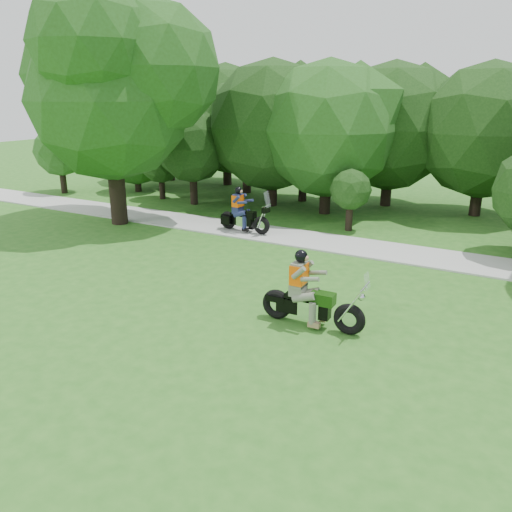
% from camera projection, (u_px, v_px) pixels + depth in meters
% --- Properties ---
extents(ground, '(100.00, 100.00, 0.00)m').
position_uv_depth(ground, '(265.00, 343.00, 11.03)').
color(ground, '#28621C').
rests_on(ground, ground).
extents(walkway, '(60.00, 2.20, 0.06)m').
position_uv_depth(walkway, '(371.00, 249.00, 17.66)').
color(walkway, '#ACACA7').
rests_on(walkway, ground).
extents(tree_line, '(40.70, 11.84, 7.17)m').
position_uv_depth(tree_line, '(434.00, 133.00, 21.91)').
color(tree_line, black).
rests_on(tree_line, ground).
extents(big_tree_west, '(8.64, 6.56, 9.96)m').
position_uv_depth(big_tree_west, '(114.00, 81.00, 19.82)').
color(big_tree_west, black).
rests_on(big_tree_west, ground).
extents(chopper_motorcycle, '(2.59, 0.69, 1.85)m').
position_uv_depth(chopper_motorcycle, '(307.00, 298.00, 11.69)').
color(chopper_motorcycle, black).
rests_on(chopper_motorcycle, ground).
extents(touring_motorcycle, '(2.32, 0.73, 1.76)m').
position_uv_depth(touring_motorcycle, '(241.00, 215.00, 19.66)').
color(touring_motorcycle, black).
rests_on(touring_motorcycle, walkway).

